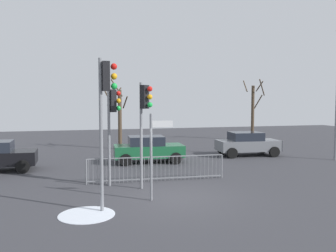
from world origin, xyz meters
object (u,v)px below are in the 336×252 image
at_px(car_green_mid, 148,149).
at_px(bare_tree_centre, 253,110).
at_px(car_grey_far, 247,143).
at_px(bare_tree_left, 119,116).
at_px(traffic_light_rear_right, 112,114).
at_px(traffic_light_foreground_left, 105,100).
at_px(direction_sign_post, 153,152).
at_px(traffic_light_mid_left, 144,111).

relative_size(car_green_mid, bare_tree_centre, 0.75).
bearing_deg(car_grey_far, bare_tree_left, 149.99).
bearing_deg(bare_tree_centre, traffic_light_rear_right, -135.18).
bearing_deg(bare_tree_left, traffic_light_foreground_left, -98.63).
relative_size(direction_sign_post, bare_tree_centre, 0.58).
bearing_deg(car_green_mid, traffic_light_mid_left, -99.54).
bearing_deg(car_grey_far, traffic_light_foreground_left, -132.27).
xyz_separation_m(traffic_light_mid_left, bare_tree_centre, (12.33, 14.31, -0.39)).
distance_m(traffic_light_rear_right, traffic_light_mid_left, 1.47).
distance_m(traffic_light_mid_left, car_grey_far, 10.45).
bearing_deg(traffic_light_foreground_left, car_green_mid, 157.41).
xyz_separation_m(traffic_light_foreground_left, bare_tree_left, (2.12, 13.96, -1.12)).
height_order(bare_tree_left, bare_tree_centre, bare_tree_centre).
xyz_separation_m(traffic_light_rear_right, car_green_mid, (2.45, 4.84, -2.15)).
height_order(traffic_light_rear_right, bare_tree_centre, bare_tree_centre).
height_order(traffic_light_rear_right, traffic_light_foreground_left, traffic_light_foreground_left).
bearing_deg(traffic_light_foreground_left, traffic_light_mid_left, 142.29).
height_order(traffic_light_rear_right, traffic_light_mid_left, traffic_light_mid_left).
xyz_separation_m(traffic_light_rear_right, bare_tree_centre, (13.44, 13.36, -0.28)).
relative_size(traffic_light_foreground_left, car_grey_far, 1.21).
bearing_deg(traffic_light_rear_right, car_green_mid, 138.15).
xyz_separation_m(traffic_light_mid_left, bare_tree_left, (0.45, 11.61, -0.68)).
xyz_separation_m(car_green_mid, bare_tree_centre, (11.00, 8.52, 1.87)).
xyz_separation_m(traffic_light_mid_left, car_green_mid, (1.33, 5.79, -2.26)).
bearing_deg(traffic_light_rear_right, traffic_light_foreground_left, -24.44).
height_order(traffic_light_rear_right, car_grey_far, traffic_light_rear_right).
xyz_separation_m(traffic_light_mid_left, car_grey_far, (7.79, 6.59, -2.26)).
xyz_separation_m(direction_sign_post, bare_tree_left, (0.46, 13.20, 0.66)).
distance_m(traffic_light_foreground_left, car_green_mid, 9.08).
relative_size(traffic_light_mid_left, bare_tree_left, 0.84).
distance_m(car_green_mid, bare_tree_centre, 14.04).
bearing_deg(bare_tree_left, car_green_mid, -81.40).
height_order(traffic_light_mid_left, bare_tree_left, bare_tree_left).
bearing_deg(car_grey_far, traffic_light_rear_right, -143.31).
bearing_deg(bare_tree_centre, direction_sign_post, -127.82).
distance_m(traffic_light_rear_right, direction_sign_post, 3.03).
xyz_separation_m(car_green_mid, bare_tree_left, (-0.88, 5.82, 1.58)).
bearing_deg(car_green_mid, traffic_light_rear_right, -113.42).
distance_m(traffic_light_foreground_left, direction_sign_post, 2.55).
relative_size(traffic_light_rear_right, traffic_light_foreground_left, 0.84).
distance_m(traffic_light_rear_right, traffic_light_foreground_left, 3.39).
xyz_separation_m(bare_tree_left, bare_tree_centre, (11.88, 2.70, 0.29)).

